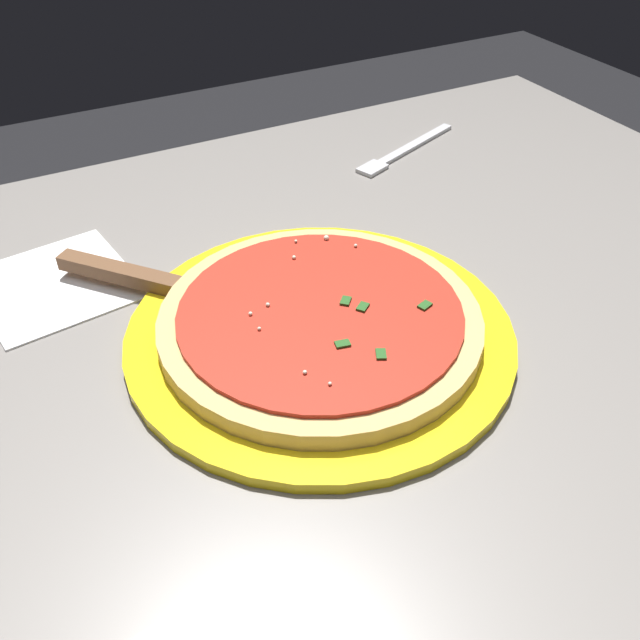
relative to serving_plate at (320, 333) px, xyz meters
The scene contains 6 objects.
restaurant_table 0.13m from the serving_plate, 67.45° to the right, with size 1.13×0.93×0.72m.
serving_plate is the anchor object (origin of this frame).
pizza 0.01m from the serving_plate, 19.29° to the right, with size 0.28×0.28×0.02m.
pizza_server 0.16m from the serving_plate, 130.59° to the left, with size 0.18×0.20×0.01m.
napkin_loose_left 0.27m from the serving_plate, 134.70° to the left, with size 0.14×0.14×0.00m, color white.
fork 0.38m from the serving_plate, 45.97° to the left, with size 0.18×0.08×0.00m.
Camera 1 is at (-0.23, -0.38, 1.12)m, focal length 39.42 mm.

